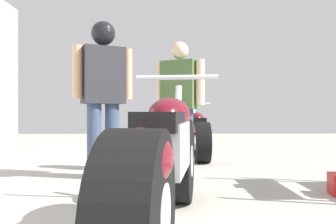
{
  "coord_description": "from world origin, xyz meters",
  "views": [
    {
      "loc": [
        0.06,
        0.15,
        0.76
      ],
      "look_at": [
        0.12,
        3.69,
        0.76
      ],
      "focal_mm": 37.45,
      "sensor_mm": 36.0,
      "label": 1
    }
  ],
  "objects_px": {
    "motorcycle_maroon_cruiser": "(163,164)",
    "mechanic_in_blue": "(180,98)",
    "mechanic_with_helmet": "(103,84)",
    "motorcycle_black_naked": "(198,134)"
  },
  "relations": [
    {
      "from": "motorcycle_maroon_cruiser",
      "to": "motorcycle_black_naked",
      "type": "bearing_deg",
      "value": 80.97
    },
    {
      "from": "mechanic_with_helmet",
      "to": "motorcycle_maroon_cruiser",
      "type": "bearing_deg",
      "value": -70.38
    },
    {
      "from": "mechanic_in_blue",
      "to": "mechanic_with_helmet",
      "type": "height_order",
      "value": "mechanic_with_helmet"
    },
    {
      "from": "motorcycle_maroon_cruiser",
      "to": "mechanic_in_blue",
      "type": "height_order",
      "value": "mechanic_in_blue"
    },
    {
      "from": "motorcycle_black_naked",
      "to": "mechanic_in_blue",
      "type": "distance_m",
      "value": 1.58
    },
    {
      "from": "motorcycle_black_naked",
      "to": "mechanic_in_blue",
      "type": "bearing_deg",
      "value": -104.69
    },
    {
      "from": "motorcycle_maroon_cruiser",
      "to": "mechanic_in_blue",
      "type": "xyz_separation_m",
      "value": [
        0.22,
        2.29,
        0.49
      ]
    },
    {
      "from": "mechanic_in_blue",
      "to": "motorcycle_black_naked",
      "type": "bearing_deg",
      "value": 75.31
    },
    {
      "from": "motorcycle_maroon_cruiser",
      "to": "mechanic_in_blue",
      "type": "distance_m",
      "value": 2.36
    },
    {
      "from": "motorcycle_black_naked",
      "to": "mechanic_in_blue",
      "type": "relative_size",
      "value": 1.2
    }
  ]
}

